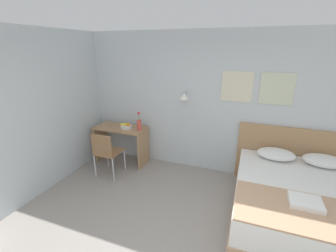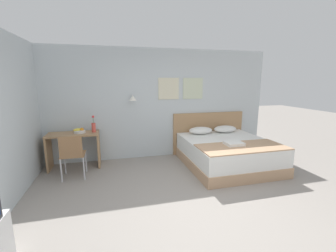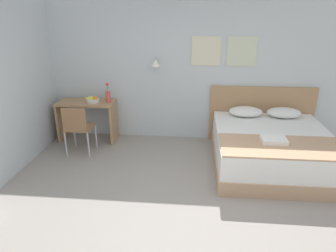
# 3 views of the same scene
# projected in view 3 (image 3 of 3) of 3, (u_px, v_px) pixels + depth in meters

# --- Properties ---
(ground_plane) EXTENTS (24.00, 24.00, 0.00)m
(ground_plane) POSITION_uv_depth(u_px,v_px,m) (176.00, 220.00, 3.64)
(ground_plane) COLOR gray
(wall_back) EXTENTS (5.91, 0.31, 2.65)m
(wall_back) POSITION_uv_depth(u_px,v_px,m) (187.00, 71.00, 5.58)
(wall_back) COLOR silver
(wall_back) RESTS_ON ground_plane
(bed) EXTENTS (1.82, 1.98, 0.59)m
(bed) POSITION_uv_depth(u_px,v_px,m) (271.00, 149.00, 4.83)
(bed) COLOR tan
(bed) RESTS_ON ground_plane
(headboard) EXTENTS (1.94, 0.06, 1.07)m
(headboard) POSITION_uv_depth(u_px,v_px,m) (261.00, 114.00, 5.68)
(headboard) COLOR #A87F56
(headboard) RESTS_ON ground_plane
(pillow_left) EXTENTS (0.60, 0.39, 0.17)m
(pillow_left) POSITION_uv_depth(u_px,v_px,m) (246.00, 112.00, 5.41)
(pillow_left) COLOR white
(pillow_left) RESTS_ON bed
(pillow_right) EXTENTS (0.60, 0.39, 0.17)m
(pillow_right) POSITION_uv_depth(u_px,v_px,m) (284.00, 113.00, 5.35)
(pillow_right) COLOR white
(pillow_right) RESTS_ON bed
(throw_blanket) EXTENTS (1.76, 0.79, 0.02)m
(throw_blanket) POSITION_uv_depth(u_px,v_px,m) (284.00, 147.00, 4.18)
(throw_blanket) COLOR tan
(throw_blanket) RESTS_ON bed
(folded_towel_near_foot) EXTENTS (0.35, 0.29, 0.06)m
(folded_towel_near_foot) POSITION_uv_depth(u_px,v_px,m) (274.00, 140.00, 4.30)
(folded_towel_near_foot) COLOR white
(folded_towel_near_foot) RESTS_ON throw_blanket
(desk) EXTENTS (1.07, 0.51, 0.77)m
(desk) POSITION_uv_depth(u_px,v_px,m) (87.00, 114.00, 5.73)
(desk) COLOR #A87F56
(desk) RESTS_ON ground_plane
(desk_chair) EXTENTS (0.44, 0.44, 0.88)m
(desk_chair) POSITION_uv_depth(u_px,v_px,m) (77.00, 126.00, 5.13)
(desk_chair) COLOR #8E6642
(desk_chair) RESTS_ON ground_plane
(fruit_bowl) EXTENTS (0.26, 0.24, 0.11)m
(fruit_bowl) POSITION_uv_depth(u_px,v_px,m) (93.00, 100.00, 5.61)
(fruit_bowl) COLOR silver
(fruit_bowl) RESTS_ON desk
(flower_vase) EXTENTS (0.09, 0.09, 0.37)m
(flower_vase) POSITION_uv_depth(u_px,v_px,m) (108.00, 96.00, 5.56)
(flower_vase) COLOR #D14C42
(flower_vase) RESTS_ON desk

